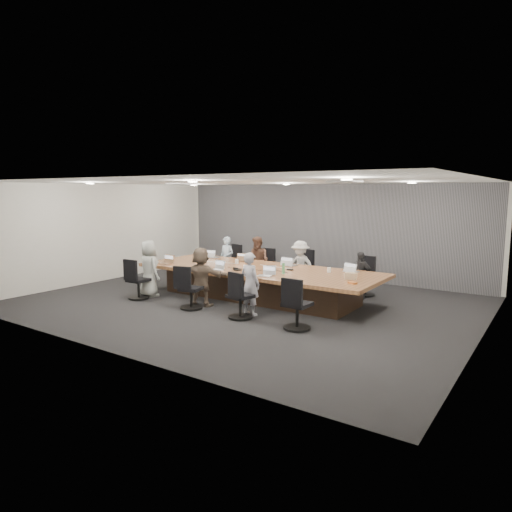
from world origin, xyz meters
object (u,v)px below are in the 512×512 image
Objects in this scene: bottle_green_left at (202,254)px; bottle_green_right at (283,269)px; mug_brown at (169,259)px; chair_4 at (138,283)px; person_6 at (250,284)px; canvas_bag at (351,276)px; laptop_3 at (351,271)px; snack_packet at (352,283)px; person_0 at (227,259)px; person_3 at (360,275)px; chair_1 at (265,270)px; person_4 at (149,269)px; laptop_1 at (247,261)px; person_2 at (300,266)px; chair_6 at (240,300)px; person_5 at (201,277)px; stapler at (236,269)px; laptop_4 at (165,264)px; chair_0 at (234,265)px; laptop_2 at (290,265)px; chair_5 at (191,292)px; bottle_clear at (199,259)px; chair_2 at (306,272)px; conference_table at (258,282)px; laptop_0 at (215,257)px; chair_7 at (297,308)px; person_1 at (258,261)px; laptop_6 at (264,276)px; laptop_5 at (217,270)px; chair_3 at (365,281)px.

bottle_green_right reaches higher than bottle_green_left.
chair_4 is at bearing -77.19° from mug_brown.
person_6 is 2.15m from canvas_bag.
snack_packet is at bearing 125.18° from laptop_3.
person_0 is 4.63m from canvas_bag.
person_3 is 10.13× the size of mug_brown.
chair_1 is 3.38m from person_4.
chair_1 is 2.75m from bottle_green_right.
laptop_1 is 1.44m from person_2.
bottle_green_right is at bearing 94.49° from chair_6.
stapler is (0.33, 0.86, 0.09)m from person_5.
person_4 reaches higher than laptop_4.
person_4 is at bearing 96.98° from chair_0.
stapler reaches higher than laptop_2.
chair_5 reaches higher than laptop_4.
chair_2 is at bearing 40.19° from bottle_clear.
bottle_green_right is (0.89, -0.31, 0.46)m from conference_table.
person_4 is at bearing -150.09° from conference_table.
laptop_0 is (0.00, -0.90, 0.35)m from chair_0.
chair_7 is at bearing 127.95° from laptop_1.
chair_2 is at bearing -117.22° from person_4.
chair_5 is 2.44m from mug_brown.
chair_4 is at bearing 15.04° from person_6.
bottle_green_right is (-1.13, 1.39, 0.46)m from chair_7.
person_1 is 2.97m from person_3.
chair_2 is 2.54m from laptop_6.
conference_table is at bearing -144.52° from person_3.
person_5 reaches higher than chair_0.
bottle_green_left is at bearing -159.34° from person_2.
person_4 reaches higher than person_0.
chair_7 is at bearing 131.12° from chair_1.
laptop_3 is at bearing -139.04° from person_4.
mug_brown is (-3.35, 1.33, 0.41)m from chair_6.
chair_6 is 3.46m from person_1.
person_4 reaches higher than person_1.
person_2 is at bearing 145.00° from canvas_bag.
laptop_5 is at bearing 1.21° from laptop_4.
chair_1 is 0.95× the size of chair_6.
laptop_1 is 2.58m from person_4.
person_5 is at bearing 85.43° from laptop_1.
chair_7 is 1.64m from laptop_6.
laptop_5 is at bearing 75.25° from chair_5.
bottle_clear is at bearing -156.43° from person_3.
snack_packet is at bearing 44.45° from chair_6.
chair_0 reaches higher than chair_1.
bottle_green_left is at bearing 20.78° from chair_3.
person_6 is at bearing 69.50° from laptop_3.
mug_brown reaches higher than laptop_0.
chair_1 is at bearing 38.42° from bottle_green_left.
person_4 is (-3.05, 0.35, 0.31)m from chair_6.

